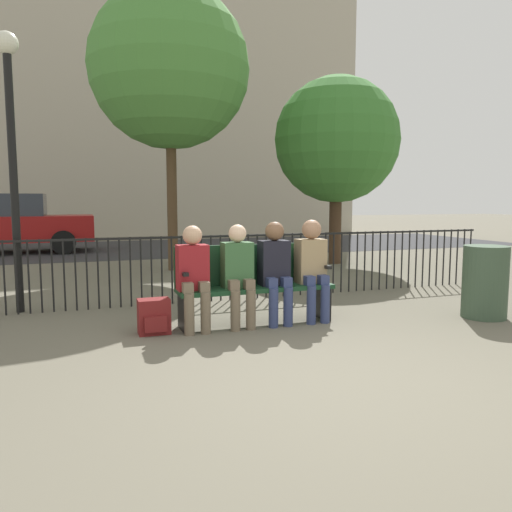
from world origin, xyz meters
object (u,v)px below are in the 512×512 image
Objects in this scene: tree_0 at (170,68)px; tree_1 at (337,141)px; lamp_post at (11,129)px; seated_person_1 at (238,270)px; seated_person_3 at (312,263)px; seated_person_0 at (193,272)px; parked_car_0 at (9,222)px; seated_person_2 at (275,266)px; park_bench at (254,281)px; backpack at (154,317)px; trash_bin at (485,282)px.

tree_0 is 3.92m from tree_1.
seated_person_1 is at bearing -34.19° from lamp_post.
seated_person_3 is 0.35× the size of lamp_post.
seated_person_0 is 10.25m from parked_car_0.
seated_person_0 is 0.97m from seated_person_2.
seated_person_3 is at bearing -26.18° from lamp_post.
backpack is at bearing -174.16° from park_bench.
backpack is at bearing 179.64° from seated_person_2.
tree_0 is at bearing 99.23° from seated_person_3.
seated_person_0 is at bearing -179.89° from seated_person_3.
trash_bin is (-0.84, -5.37, -2.33)m from tree_1.
seated_person_2 reaches higher than seated_person_1.
park_bench is 0.44× the size of parked_car_0.
tree_0 reaches higher than seated_person_3.
tree_1 is (3.83, 4.79, 2.12)m from seated_person_1.
tree_1 reaches higher than seated_person_3.
seated_person_3 is at bearing 164.28° from trash_bin.
lamp_post is (-3.36, 1.65, 1.64)m from seated_person_3.
lamp_post is at bearing 150.26° from park_bench.
seated_person_1 reaches higher than backpack.
park_bench is 0.78m from seated_person_0.
parked_car_0 is at bearing 111.93° from seated_person_2.
seated_person_0 is at bearing -179.90° from seated_person_2.
seated_person_3 reaches higher than park_bench.
seated_person_1 is 3.39m from lamp_post.
trash_bin is at bearing -8.49° from backpack.
trash_bin is (2.06, -0.58, -0.25)m from seated_person_3.
tree_0 is (-0.10, 4.78, 3.56)m from park_bench.
backpack is 10.14m from parked_car_0.
park_bench is 5.96m from tree_0.
backpack is at bearing -102.44° from tree_0.
park_bench is 1.57× the size of seated_person_0.
park_bench is 1.57× the size of seated_person_1.
seated_person_0 is at bearing -1.37° from backpack.
seated_person_0 is (-0.75, -0.13, 0.16)m from park_bench.
seated_person_1 is 0.45m from seated_person_2.
backpack is (-1.18, -0.12, -0.31)m from park_bench.
park_bench is 6.31m from tree_1.
park_bench is 0.31m from seated_person_1.
trash_bin is at bearing -62.46° from tree_0.
lamp_post reaches higher than trash_bin.
seated_person_2 is at bearing -0.36° from backpack.
parked_car_0 is (-4.42, 9.80, 0.15)m from seated_person_3.
parked_car_0 is at bearing 97.39° from lamp_post.
park_bench reaches higher than trash_bin.
seated_person_3 is 4.09m from lamp_post.
park_bench is at bearing 149.61° from seated_person_2.
seated_person_3 is 2.16m from trash_bin.
backpack is at bearing -47.96° from lamp_post.
backpack is (-1.88, 0.01, -0.50)m from seated_person_3.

